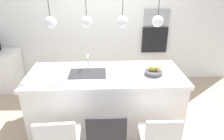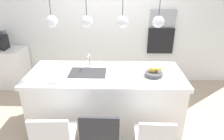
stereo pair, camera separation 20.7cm
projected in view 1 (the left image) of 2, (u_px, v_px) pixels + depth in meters
floor at (106, 121)px, 3.43m from camera, size 6.60×6.60×0.00m
back_wall at (104, 25)px, 4.40m from camera, size 6.00×0.10×2.60m
kitchen_island at (106, 98)px, 3.24m from camera, size 2.35×0.97×0.90m
sink_basin at (88, 74)px, 3.05m from camera, size 0.56×0.40×0.02m
faucet at (88, 60)px, 3.18m from camera, size 0.02×0.17×0.22m
fruit_bowl at (153, 71)px, 2.99m from camera, size 0.27×0.27×0.15m
microwave at (156, 17)px, 4.32m from camera, size 0.54×0.08×0.34m
oven at (154, 40)px, 4.52m from camera, size 0.56×0.08×0.56m
chair_near at (59, 140)px, 2.35m from camera, size 0.49×0.48×0.84m
chair_middle at (106, 138)px, 2.37m from camera, size 0.47×0.41×0.88m
chair_far at (159, 138)px, 2.41m from camera, size 0.43×0.47×0.83m
pendant_light_left at (50, 22)px, 2.71m from camera, size 0.16×0.16×0.76m
pendant_light_center_left at (87, 22)px, 2.73m from camera, size 0.16×0.16×0.76m
pendant_light_center_right at (122, 21)px, 2.75m from camera, size 0.16×0.16×0.76m
pendant_light_right at (158, 21)px, 2.78m from camera, size 0.16×0.16×0.76m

